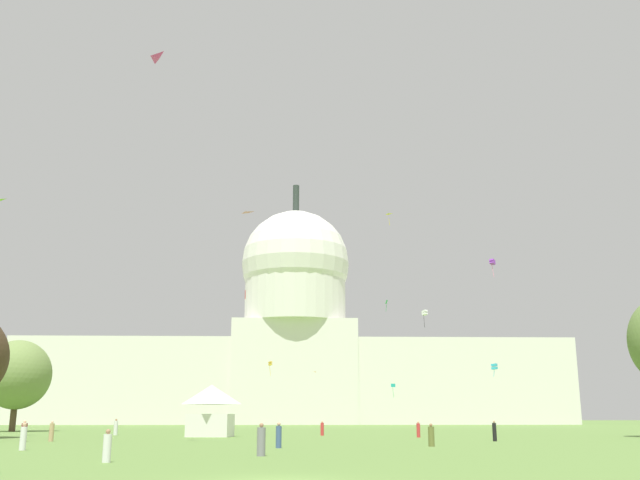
% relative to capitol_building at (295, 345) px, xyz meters
% --- Properties ---
extents(capitol_building, '(146.97, 29.86, 66.46)m').
position_rel_capitol_building_xyz_m(capitol_building, '(0.00, 0.00, 0.00)').
color(capitol_building, silver).
rests_on(capitol_building, ground_plane).
extents(event_tent, '(4.91, 4.67, 5.21)m').
position_rel_capitol_building_xyz_m(event_tent, '(-8.44, -119.89, -18.33)').
color(event_tent, white).
rests_on(event_tent, ground_plane).
extents(tree_west_near, '(11.47, 12.24, 12.55)m').
position_rel_capitol_building_xyz_m(tree_west_near, '(-38.75, -92.82, -13.24)').
color(tree_west_near, brown).
rests_on(tree_west_near, ground_plane).
extents(person_grey_front_left, '(0.52, 0.52, 1.69)m').
position_rel_capitol_building_xyz_m(person_grey_front_left, '(-1.49, -157.25, -20.21)').
color(person_grey_front_left, gray).
rests_on(person_grey_front_left, ground_plane).
extents(person_tan_deep_crowd, '(0.39, 0.39, 1.67)m').
position_rel_capitol_building_xyz_m(person_tan_deep_crowd, '(-20.04, -133.76, -20.20)').
color(person_tan_deep_crowd, tan).
rests_on(person_tan_deep_crowd, ground_plane).
extents(person_black_near_tree_east, '(0.46, 0.46, 1.70)m').
position_rel_capitol_building_xyz_m(person_black_near_tree_east, '(17.04, -134.58, -20.18)').
color(person_black_near_tree_east, black).
rests_on(person_black_near_tree_east, ground_plane).
extents(person_olive_lawn_far_left, '(0.48, 0.48, 1.55)m').
position_rel_capitol_building_xyz_m(person_olive_lawn_far_left, '(9.75, -145.09, -20.27)').
color(person_olive_lawn_far_left, olive).
rests_on(person_olive_lawn_far_left, ground_plane).
extents(person_maroon_mid_right, '(0.58, 0.58, 1.72)m').
position_rel_capitol_building_xyz_m(person_maroon_mid_right, '(-22.21, -134.06, -20.20)').
color(person_maroon_mid_right, maroon).
rests_on(person_maroon_mid_right, ground_plane).
extents(person_red_edge_west, '(0.50, 0.50, 1.56)m').
position_rel_capitol_building_xyz_m(person_red_edge_west, '(3.24, -115.53, -20.26)').
color(person_red_edge_west, red).
rests_on(person_red_edge_west, ground_plane).
extents(person_red_near_tree_west, '(0.50, 0.50, 1.59)m').
position_rel_capitol_building_xyz_m(person_red_near_tree_west, '(12.56, -122.89, -20.24)').
color(person_red_near_tree_west, red).
rests_on(person_red_near_tree_west, ground_plane).
extents(person_denim_back_right, '(0.49, 0.49, 1.65)m').
position_rel_capitol_building_xyz_m(person_denim_back_right, '(-0.79, -147.39, -20.21)').
color(person_denim_back_right, '#3D5684').
rests_on(person_denim_back_right, ground_plane).
extents(person_white_edge_east, '(0.47, 0.47, 1.79)m').
position_rel_capitol_building_xyz_m(person_white_edge_east, '(-19.75, -112.89, -20.16)').
color(person_white_edge_east, silver).
rests_on(person_white_edge_east, ground_plane).
extents(person_white_near_tent, '(0.54, 0.54, 1.66)m').
position_rel_capitol_building_xyz_m(person_white_near_tent, '(-16.43, -150.08, -20.21)').
color(person_white_near_tent, silver).
rests_on(person_white_near_tent, ground_plane).
extents(person_white_mid_center, '(0.41, 0.41, 1.46)m').
position_rel_capitol_building_xyz_m(person_white_mid_center, '(-8.20, -162.40, -20.31)').
color(person_white_mid_center, silver).
rests_on(person_white_mid_center, ground_plane).
extents(kite_red_mid, '(0.08, 0.86, 1.57)m').
position_rel_capitol_building_xyz_m(kite_red_mid, '(-8.40, -75.19, 1.22)').
color(kite_red_mid, red).
extents(kite_violet_mid, '(1.04, 1.04, 2.91)m').
position_rel_capitol_building_xyz_m(kite_violet_mid, '(30.78, -88.15, 4.40)').
color(kite_violet_mid, purple).
extents(kite_gold_low, '(0.95, 0.95, 3.18)m').
position_rel_capitol_building_xyz_m(kite_gold_low, '(-5.35, -35.51, -7.59)').
color(kite_gold_low, gold).
extents(kite_cyan_low, '(1.29, 1.28, 2.33)m').
position_rel_capitol_building_xyz_m(kite_cyan_low, '(35.72, -67.94, -10.29)').
color(kite_cyan_low, '#33BCDB').
extents(kite_green_mid, '(0.66, 1.23, 2.44)m').
position_rel_capitol_building_xyz_m(kite_green_mid, '(18.51, -53.41, 3.38)').
color(kite_green_mid, green).
extents(kite_pink_mid, '(1.42, 1.18, 0.10)m').
position_rel_capitol_building_xyz_m(kite_pink_mid, '(-5.33, -121.44, 2.38)').
color(kite_pink_mid, pink).
extents(kite_orange_low, '(0.77, 1.69, 0.25)m').
position_rel_capitol_building_xyz_m(kite_orange_low, '(4.13, -35.71, -9.60)').
color(kite_orange_low, orange).
extents(kite_turquoise_low, '(1.02, 0.52, 3.27)m').
position_rel_capitol_building_xyz_m(kite_turquoise_low, '(23.58, -22.59, -12.01)').
color(kite_turquoise_low, teal).
extents(kite_magenta_mid, '(1.42, 1.85, 0.12)m').
position_rel_capitol_building_xyz_m(kite_magenta_mid, '(-11.23, -145.13, 8.03)').
color(kite_magenta_mid, '#D1339E').
extents(kite_yellow_high, '(1.46, 1.27, 2.50)m').
position_rel_capitol_building_xyz_m(kite_yellow_high, '(20.19, -46.07, 23.86)').
color(kite_yellow_high, yellow).
extents(kite_white_mid, '(1.51, 1.51, 4.13)m').
position_rel_capitol_building_xyz_m(kite_white_mid, '(29.83, -33.35, 4.22)').
color(kite_white_mid, white).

